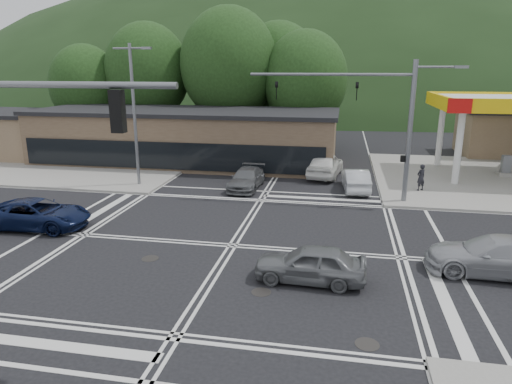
% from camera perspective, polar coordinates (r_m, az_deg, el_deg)
% --- Properties ---
extents(ground, '(120.00, 120.00, 0.00)m').
position_cam_1_polar(ground, '(20.25, -2.96, -6.71)').
color(ground, black).
rests_on(ground, ground).
extents(sidewalk_ne, '(16.00, 16.00, 0.15)m').
position_cam_1_polar(sidewalk_ne, '(35.64, 27.56, 1.42)').
color(sidewalk_ne, gray).
rests_on(sidewalk_ne, ground).
extents(sidewalk_nw, '(16.00, 16.00, 0.15)m').
position_cam_1_polar(sidewalk_nw, '(39.25, -19.37, 3.45)').
color(sidewalk_nw, gray).
rests_on(sidewalk_nw, ground).
extents(commercial_row, '(24.00, 8.00, 4.00)m').
position_cam_1_polar(commercial_row, '(37.79, -8.80, 6.68)').
color(commercial_row, brown).
rests_on(commercial_row, ground).
extents(commercial_nw, '(8.00, 7.00, 3.60)m').
position_cam_1_polar(commercial_nw, '(45.67, -28.21, 6.27)').
color(commercial_nw, '#846B4F').
rests_on(commercial_nw, ground).
extents(hill_north, '(252.00, 126.00, 140.00)m').
position_cam_1_polar(hill_north, '(108.58, 8.46, 11.21)').
color(hill_north, '#1D3317').
rests_on(hill_north, ground).
extents(tree_n_a, '(8.00, 8.00, 11.75)m').
position_cam_1_polar(tree_n_a, '(46.09, -13.39, 14.41)').
color(tree_n_a, '#382619').
rests_on(tree_n_a, ground).
extents(tree_n_b, '(9.00, 9.00, 12.98)m').
position_cam_1_polar(tree_n_b, '(43.50, -3.39, 15.61)').
color(tree_n_b, '#382619').
rests_on(tree_n_b, ground).
extents(tree_n_c, '(7.60, 7.60, 10.87)m').
position_cam_1_polar(tree_n_c, '(42.37, 6.14, 13.80)').
color(tree_n_c, '#382619').
rests_on(tree_n_c, ground).
extents(tree_n_d, '(6.80, 6.80, 9.76)m').
position_cam_1_polar(tree_n_d, '(47.98, -20.51, 12.34)').
color(tree_n_d, '#382619').
rests_on(tree_n_d, ground).
extents(tree_n_e, '(8.40, 8.40, 11.98)m').
position_cam_1_polar(tree_n_e, '(46.67, 2.79, 14.80)').
color(tree_n_e, '#382619').
rests_on(tree_n_e, ground).
extents(streetlight_nw, '(2.50, 0.25, 9.00)m').
position_cam_1_polar(streetlight_nw, '(30.24, -14.91, 10.03)').
color(streetlight_nw, slate).
rests_on(streetlight_nw, ground).
extents(signal_mast_ne, '(11.65, 0.30, 8.00)m').
position_cam_1_polar(signal_mast_ne, '(26.65, 16.14, 9.33)').
color(signal_mast_ne, slate).
rests_on(signal_mast_ne, ground).
extents(car_blue_west, '(5.16, 2.55, 1.41)m').
position_cam_1_polar(car_blue_west, '(24.59, -25.70, -2.49)').
color(car_blue_west, '#0C1537').
rests_on(car_blue_west, ground).
extents(car_grey_center, '(4.11, 1.79, 1.38)m').
position_cam_1_polar(car_grey_center, '(16.91, 6.78, -8.88)').
color(car_grey_center, slate).
rests_on(car_grey_center, ground).
extents(car_silver_east, '(5.23, 2.38, 1.48)m').
position_cam_1_polar(car_silver_east, '(19.53, 27.88, -7.08)').
color(car_silver_east, '#A0A2A7').
rests_on(car_silver_east, ground).
extents(car_queue_a, '(1.85, 4.36, 1.40)m').
position_cam_1_polar(car_queue_a, '(29.62, 12.34, 1.54)').
color(car_queue_a, '#B6B9BD').
rests_on(car_queue_a, ground).
extents(car_queue_b, '(2.76, 5.31, 1.72)m').
position_cam_1_polar(car_queue_b, '(32.97, 8.67, 3.40)').
color(car_queue_b, white).
rests_on(car_queue_b, ground).
extents(car_northbound, '(1.96, 4.51, 1.29)m').
position_cam_1_polar(car_northbound, '(29.39, -1.19, 1.68)').
color(car_northbound, '#56585A').
rests_on(car_northbound, ground).
extents(pedestrian, '(0.72, 0.68, 1.66)m').
position_cam_1_polar(pedestrian, '(30.09, 19.92, 1.73)').
color(pedestrian, black).
rests_on(pedestrian, sidewalk_ne).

